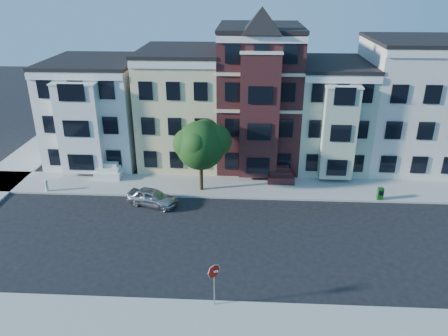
# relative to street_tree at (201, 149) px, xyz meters

# --- Properties ---
(ground) EXTENTS (120.00, 120.00, 0.00)m
(ground) POSITION_rel_street_tree_xyz_m (4.57, -7.29, -3.70)
(ground) COLOR black
(far_sidewalk) EXTENTS (60.00, 4.00, 0.15)m
(far_sidewalk) POSITION_rel_street_tree_xyz_m (4.57, 0.71, -3.63)
(far_sidewalk) COLOR #9E9B93
(far_sidewalk) RESTS_ON ground
(near_sidewalk) EXTENTS (60.00, 4.00, 0.15)m
(near_sidewalk) POSITION_rel_street_tree_xyz_m (4.57, -15.29, -3.63)
(near_sidewalk) COLOR #9E9B93
(near_sidewalk) RESTS_ON ground
(house_white) EXTENTS (8.00, 9.00, 9.00)m
(house_white) POSITION_rel_street_tree_xyz_m (-10.43, 7.21, 0.80)
(house_white) COLOR silver
(house_white) RESTS_ON ground
(house_yellow) EXTENTS (7.00, 9.00, 10.00)m
(house_yellow) POSITION_rel_street_tree_xyz_m (-2.43, 7.21, 1.30)
(house_yellow) COLOR beige
(house_yellow) RESTS_ON ground
(house_brown) EXTENTS (7.00, 9.00, 12.00)m
(house_brown) POSITION_rel_street_tree_xyz_m (4.57, 7.21, 2.30)
(house_brown) COLOR #3C1819
(house_brown) RESTS_ON ground
(house_green) EXTENTS (6.00, 9.00, 9.00)m
(house_green) POSITION_rel_street_tree_xyz_m (11.07, 7.21, 0.80)
(house_green) COLOR #A9B79B
(house_green) RESTS_ON ground
(house_cream) EXTENTS (8.00, 9.00, 11.00)m
(house_cream) POSITION_rel_street_tree_xyz_m (18.07, 7.21, 1.80)
(house_cream) COLOR silver
(house_cream) RESTS_ON ground
(street_tree) EXTENTS (6.43, 6.43, 7.11)m
(street_tree) POSITION_rel_street_tree_xyz_m (0.00, 0.00, 0.00)
(street_tree) COLOR #224C1A
(street_tree) RESTS_ON far_sidewalk
(parked_car) EXTENTS (4.18, 2.66, 1.32)m
(parked_car) POSITION_rel_street_tree_xyz_m (-3.49, -2.60, -3.04)
(parked_car) COLOR #A1A4A8
(parked_car) RESTS_ON ground
(newspaper_box) EXTENTS (0.44, 0.40, 0.96)m
(newspaper_box) POSITION_rel_street_tree_xyz_m (14.02, -0.99, -3.07)
(newspaper_box) COLOR #114F14
(newspaper_box) RESTS_ON far_sidewalk
(fire_hydrant) EXTENTS (0.34, 0.34, 0.78)m
(fire_hydrant) POSITION_rel_street_tree_xyz_m (-12.43, -0.99, -3.16)
(fire_hydrant) COLOR beige
(fire_hydrant) RESTS_ON far_sidewalk
(stop_sign) EXTENTS (0.77, 0.35, 2.84)m
(stop_sign) POSITION_rel_street_tree_xyz_m (2.07, -13.59, -2.13)
(stop_sign) COLOR #A30A02
(stop_sign) RESTS_ON near_sidewalk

